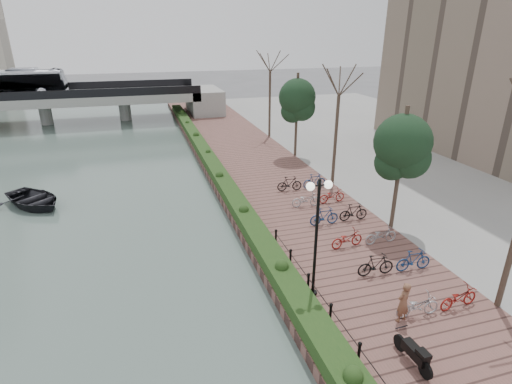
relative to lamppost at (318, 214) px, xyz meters
name	(u,v)px	position (x,y,z in m)	size (l,w,h in m)	color
river_water	(0,179)	(-16.48, 20.29, -4.03)	(30.00, 130.00, 0.02)	#4C5F55
promenade	(271,185)	(2.52, 12.79, -3.79)	(8.00, 75.00, 0.50)	brown
inland_pavement	(458,165)	(18.52, 12.79, -3.79)	(24.00, 75.00, 0.50)	gray
hedge	(216,171)	(-0.88, 15.29, -3.24)	(1.10, 56.00, 0.60)	#163613
chain_fence	(344,332)	(-0.08, -2.71, -3.19)	(0.10, 14.10, 0.70)	black
lamppost	(318,214)	(0.00, 0.00, 0.00)	(1.02, 0.32, 4.91)	black
motorcycle	(413,351)	(1.52, -4.23, -3.07)	(0.47, 1.49, 0.93)	black
pedestrian	(403,302)	(2.42, -2.39, -2.74)	(0.58, 0.38, 1.59)	brown
bicycle_parking	(352,226)	(4.02, 4.11, -3.06)	(2.40, 14.69, 1.00)	#A5A4A9
street_trees	(361,152)	(6.52, 7.98, -0.35)	(3.20, 37.12, 6.80)	#33251E
bridge	(37,96)	(-17.00, 40.29, -0.67)	(36.00, 10.77, 6.50)	gray
boat	(34,199)	(-12.86, 13.98, -3.53)	(3.34, 4.67, 0.97)	black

